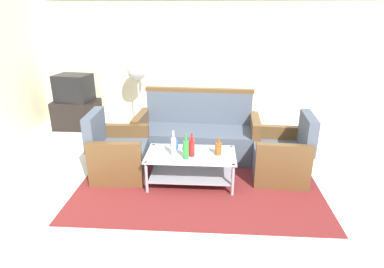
% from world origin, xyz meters
% --- Properties ---
extents(ground_plane, '(14.00, 14.00, 0.00)m').
position_xyz_m(ground_plane, '(0.00, 0.00, 0.00)').
color(ground_plane, white).
extents(wall_back, '(6.52, 0.19, 2.80)m').
position_xyz_m(wall_back, '(0.00, 3.05, 1.48)').
color(wall_back, beige).
rests_on(wall_back, ground).
extents(rug, '(2.97, 2.27, 0.01)m').
position_xyz_m(rug, '(-0.07, 0.75, 0.01)').
color(rug, maroon).
rests_on(rug, ground).
extents(couch, '(1.83, 0.82, 0.96)m').
position_xyz_m(couch, '(-0.13, 1.49, 0.32)').
color(couch, '#4C5666').
rests_on(couch, rug).
extents(armchair_left, '(0.74, 0.79, 0.85)m').
position_xyz_m(armchair_left, '(-1.14, 0.78, 0.29)').
color(armchair_left, '#4C5666').
rests_on(armchair_left, rug).
extents(armchair_right, '(0.74, 0.80, 0.85)m').
position_xyz_m(armchair_right, '(1.00, 0.86, 0.29)').
color(armchair_right, '#4C5666').
rests_on(armchair_right, rug).
extents(coffee_table, '(1.10, 0.60, 0.40)m').
position_xyz_m(coffee_table, '(-0.17, 0.59, 0.27)').
color(coffee_table, silver).
rests_on(coffee_table, rug).
extents(bottle_green, '(0.07, 0.07, 0.31)m').
position_xyz_m(bottle_green, '(-0.22, 0.46, 0.53)').
color(bottle_green, '#2D8C38').
rests_on(bottle_green, coffee_table).
extents(bottle_clear, '(0.07, 0.07, 0.32)m').
position_xyz_m(bottle_clear, '(-0.37, 0.54, 0.53)').
color(bottle_clear, silver).
rests_on(bottle_clear, coffee_table).
extents(bottle_brown, '(0.08, 0.08, 0.22)m').
position_xyz_m(bottle_brown, '(0.17, 0.60, 0.49)').
color(bottle_brown, brown).
rests_on(bottle_brown, coffee_table).
extents(bottle_red, '(0.07, 0.07, 0.30)m').
position_xyz_m(bottle_red, '(-0.15, 0.54, 0.52)').
color(bottle_red, red).
rests_on(bottle_red, coffee_table).
extents(cup, '(0.08, 0.08, 0.10)m').
position_xyz_m(cup, '(-0.38, 0.76, 0.46)').
color(cup, '#2659A5').
rests_on(cup, coffee_table).
extents(tv_stand, '(0.80, 0.50, 0.52)m').
position_xyz_m(tv_stand, '(-2.42, 2.55, 0.26)').
color(tv_stand, black).
rests_on(tv_stand, ground).
extents(television, '(0.66, 0.53, 0.48)m').
position_xyz_m(television, '(-2.42, 2.55, 0.76)').
color(television, black).
rests_on(television, tv_stand).
extents(pedestal_fan, '(0.36, 0.36, 1.27)m').
position_xyz_m(pedestal_fan, '(-1.25, 2.60, 1.01)').
color(pedestal_fan, '#2D2D33').
rests_on(pedestal_fan, ground).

